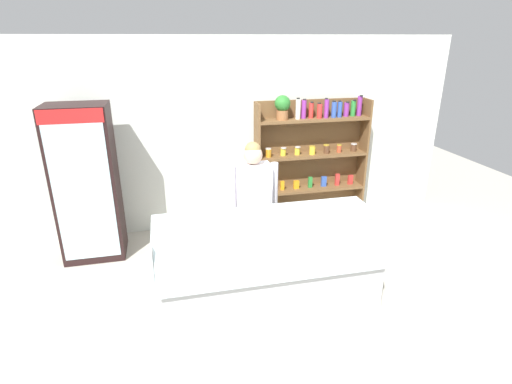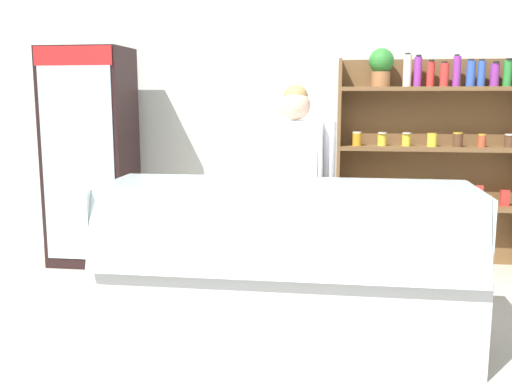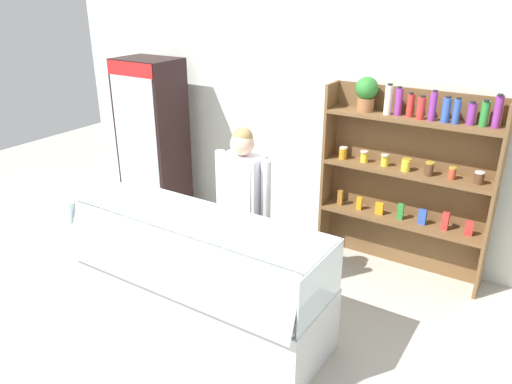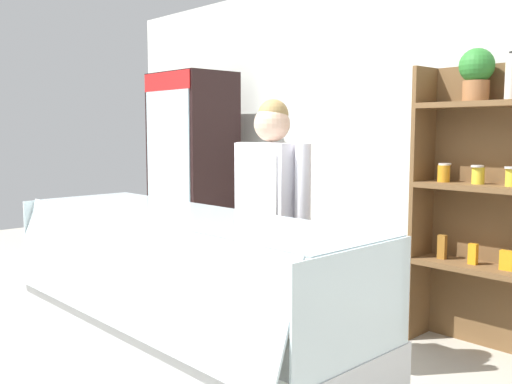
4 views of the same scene
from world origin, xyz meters
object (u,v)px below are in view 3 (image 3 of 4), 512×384
drinks_fridge (153,140)px  shop_clerk (243,199)px  deli_display_case (199,293)px  shelving_unit (405,169)px

drinks_fridge → shop_clerk: drinks_fridge is taller
deli_display_case → drinks_fridge: bearing=141.3°
shop_clerk → shelving_unit: bearing=47.1°
drinks_fridge → deli_display_case: drinks_fridge is taller
shelving_unit → shop_clerk: size_ratio=1.20×
drinks_fridge → shelving_unit: bearing=6.2°
shelving_unit → deli_display_case: 2.30m
drinks_fridge → shelving_unit: size_ratio=1.01×
drinks_fridge → deli_display_case: (1.91, -1.53, -0.67)m
deli_display_case → shelving_unit: bearing=59.1°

